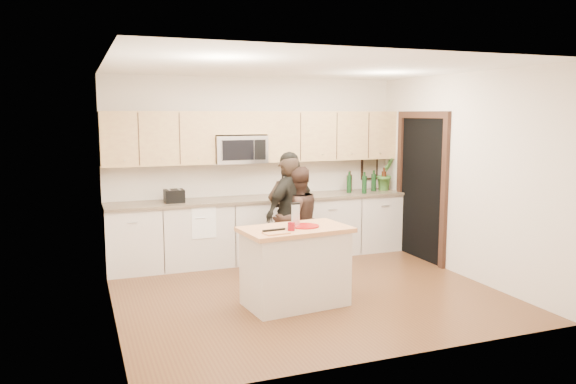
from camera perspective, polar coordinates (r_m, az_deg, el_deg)
name	(u,v)px	position (r m, az deg, el deg)	size (l,w,h in m)	color
floor	(306,292)	(6.98, 1.83, -10.12)	(4.50, 4.50, 0.00)	#55371D
room_shell	(307,151)	(6.65, 1.90, 4.21)	(4.52, 4.02, 2.71)	beige
back_cabinetry	(262,228)	(8.39, -2.61, -3.70)	(4.50, 0.66, 0.94)	beige
upper_cabinetry	(261,136)	(8.37, -2.76, 5.74)	(4.50, 0.33, 0.75)	tan
microwave	(240,149)	(8.25, -4.95, 4.35)	(0.76, 0.41, 0.40)	silver
doorway	(422,182)	(8.56, 13.41, 0.98)	(0.06, 1.25, 2.20)	black
framed_picture	(369,168)	(9.31, 8.26, 2.43)	(0.30, 0.03, 0.38)	black
dish_towel	(202,212)	(7.91, -8.75, -2.07)	(0.34, 0.60, 0.48)	white
island	(295,266)	(6.41, 0.75, -7.53)	(1.27, 0.82, 0.90)	beige
red_plate	(305,226)	(6.34, 1.72, -3.48)	(0.32, 0.32, 0.02)	maroon
box_grater	(296,213)	(6.36, 0.77, -2.19)	(0.10, 0.06, 0.25)	silver
drink_glass	(291,226)	(6.12, 0.33, -3.52)	(0.08, 0.08, 0.09)	maroon
cutting_board	(276,233)	(5.98, -1.20, -4.18)	(0.27, 0.17, 0.02)	#BC804E
tongs	(274,230)	(6.04, -1.45, -3.87)	(0.26, 0.03, 0.02)	black
knife	(281,229)	(6.10, -0.70, -3.83)	(0.18, 0.02, 0.01)	silver
toaster	(174,196)	(7.97, -11.49, -0.39)	(0.27, 0.24, 0.18)	black
bottle_cluster	(368,181)	(8.99, 8.14, 1.14)	(0.75, 0.39, 0.37)	black
orchid	(385,174)	(9.17, 9.87, 1.83)	(0.29, 0.23, 0.53)	#3C702C
woman_left	(288,215)	(7.64, -0.04, -2.32)	(0.58, 0.38, 1.60)	black
woman_center	(296,220)	(7.60, 0.87, -2.91)	(0.71, 0.55, 1.46)	#301F18
woman_right	(291,213)	(7.64, 0.31, -2.10)	(0.97, 0.41, 1.66)	black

